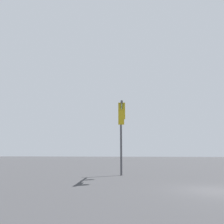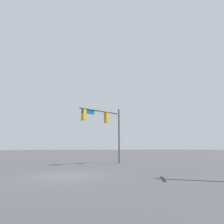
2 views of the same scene
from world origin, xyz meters
TOP-DOWN VIEW (x-y plane):
  - ground_plane at (0.00, 0.00)m, footprint 400.00×400.00m
  - signal_pole_near at (-5.32, -6.58)m, footprint 5.37×1.56m

SIDE VIEW (x-z plane):
  - ground_plane at x=0.00m, z-range 0.00..0.00m
  - signal_pole_near at x=-5.32m, z-range 1.48..7.94m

